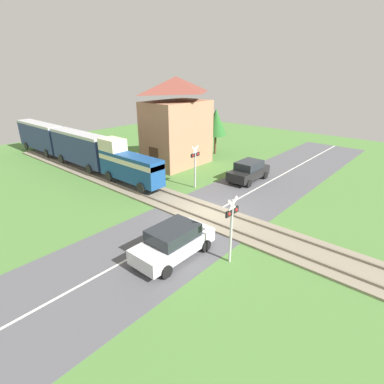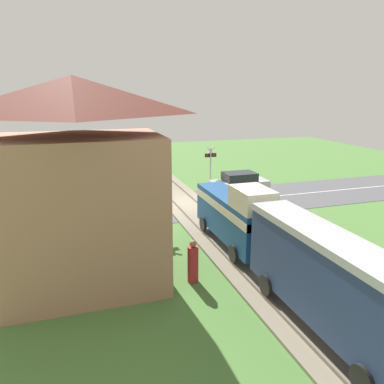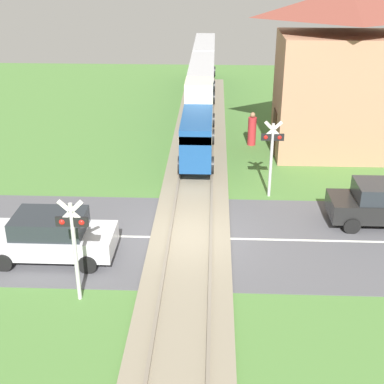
{
  "view_description": "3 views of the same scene",
  "coord_description": "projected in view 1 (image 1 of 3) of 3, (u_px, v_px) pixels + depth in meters",
  "views": [
    {
      "loc": [
        -12.96,
        -9.96,
        8.18
      ],
      "look_at": [
        0.0,
        1.3,
        1.2
      ],
      "focal_mm": 28.0,
      "sensor_mm": 36.0,
      "label": 1
    },
    {
      "loc": [
        6.79,
        22.45,
        7.22
      ],
      "look_at": [
        0.0,
        1.3,
        1.2
      ],
      "focal_mm": 35.0,
      "sensor_mm": 36.0,
      "label": 2
    },
    {
      "loc": [
        0.76,
        -16.35,
        9.39
      ],
      "look_at": [
        0.0,
        1.3,
        1.2
      ],
      "focal_mm": 50.0,
      "sensor_mm": 36.0,
      "label": 3
    }
  ],
  "objects": [
    {
      "name": "tree_by_station",
      "position": [
        216.0,
        122.0,
        30.58
      ],
      "size": [
        2.23,
        2.23,
        4.64
      ],
      "color": "brown",
      "rests_on": "ground_plane"
    },
    {
      "name": "crossing_signal_west_approach",
      "position": [
        232.0,
        222.0,
        13.06
      ],
      "size": [
        0.9,
        0.18,
        3.21
      ],
      "color": "#B7B7B7",
      "rests_on": "ground_plane"
    },
    {
      "name": "ground_plane",
      "position": [
        208.0,
        216.0,
        18.2
      ],
      "size": [
        60.0,
        60.0,
        0.0
      ],
      "primitive_type": "plane",
      "color": "#4C7A38"
    },
    {
      "name": "pedestrian_by_station",
      "position": [
        138.0,
        163.0,
        25.78
      ],
      "size": [
        0.43,
        0.43,
        1.72
      ],
      "color": "#B2282D",
      "rests_on": "ground_plane"
    },
    {
      "name": "crossing_signal_east_approach",
      "position": [
        195.0,
        161.0,
        21.78
      ],
      "size": [
        0.9,
        0.18,
        3.21
      ],
      "color": "#B7B7B7",
      "rests_on": "ground_plane"
    },
    {
      "name": "road_surface",
      "position": [
        208.0,
        215.0,
        18.19
      ],
      "size": [
        48.0,
        6.4,
        0.02
      ],
      "color": "#515156",
      "rests_on": "ground_plane"
    },
    {
      "name": "car_far_side",
      "position": [
        249.0,
        171.0,
        23.66
      ],
      "size": [
        3.92,
        1.83,
        1.61
      ],
      "color": "black",
      "rests_on": "ground_plane"
    },
    {
      "name": "station_building",
      "position": [
        177.0,
        124.0,
        26.84
      ],
      "size": [
        6.27,
        4.15,
        7.74
      ],
      "color": "#AD7A5B",
      "rests_on": "ground_plane"
    },
    {
      "name": "train",
      "position": [
        75.0,
        147.0,
        26.72
      ],
      "size": [
        1.58,
        21.41,
        3.18
      ],
      "color": "navy",
      "rests_on": "track_bed"
    },
    {
      "name": "car_near_crossing",
      "position": [
        174.0,
        242.0,
        13.89
      ],
      "size": [
        4.12,
        1.91,
        1.57
      ],
      "color": "silver",
      "rests_on": "ground_plane"
    },
    {
      "name": "track_bed",
      "position": [
        208.0,
        215.0,
        18.17
      ],
      "size": [
        2.8,
        48.0,
        0.24
      ],
      "color": "gray",
      "rests_on": "ground_plane"
    }
  ]
}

